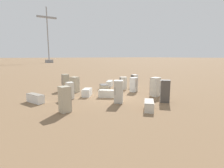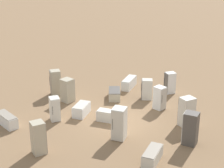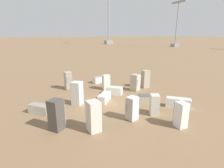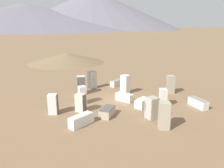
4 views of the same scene
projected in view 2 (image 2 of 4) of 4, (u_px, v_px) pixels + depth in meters
ground_plane at (118, 120)px, 22.91m from camera, size 1000.00×1000.00×0.00m
discarded_fridge_0 at (187, 112)px, 21.98m from camera, size 0.85×0.80×1.79m
discarded_fridge_1 at (129, 83)px, 27.95m from camera, size 1.69×1.73×0.74m
discarded_fridge_2 at (68, 90)px, 25.38m from camera, size 0.99×0.98×1.62m
discarded_fridge_3 at (160, 98)px, 24.24m from camera, size 0.79×0.85×1.54m
discarded_fridge_4 at (170, 83)px, 26.81m from camera, size 0.72×0.57×1.55m
discarded_fridge_5 at (81, 110)px, 23.56m from camera, size 1.47×1.55×0.71m
discarded_fridge_6 at (110, 116)px, 22.71m from camera, size 1.60×1.52×0.69m
discarded_fridge_7 at (55, 83)px, 26.49m from camera, size 0.76×0.74×1.81m
discarded_fridge_8 at (55, 109)px, 22.72m from camera, size 0.60×0.72×1.49m
discarded_fridge_9 at (119, 124)px, 20.51m from camera, size 1.03×1.03×1.85m
discarded_fridge_10 at (7, 120)px, 22.20m from camera, size 1.15×1.86×0.71m
discarded_fridge_11 at (152, 156)px, 18.53m from camera, size 1.61×1.60×0.66m
discarded_fridge_12 at (190, 129)px, 19.96m from camera, size 1.00×1.01×1.84m
discarded_fridge_13 at (38, 138)px, 19.09m from camera, size 0.76×0.73×1.78m
discarded_fridge_14 at (114, 94)px, 26.07m from camera, size 1.31×1.71×0.63m
discarded_fridge_15 at (147, 89)px, 25.81m from camera, size 0.91×0.82×1.43m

